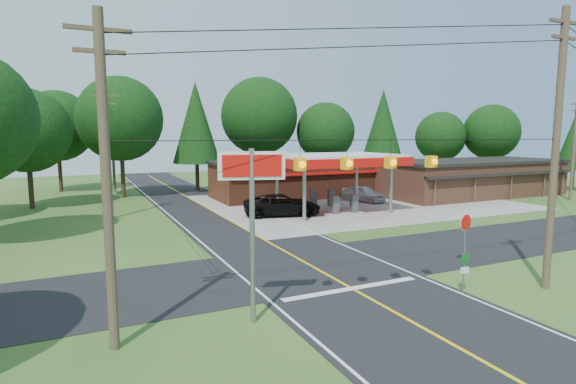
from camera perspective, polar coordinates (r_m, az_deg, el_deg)
name	(u,v)px	position (r m, az deg, el deg)	size (l,w,h in m)	color
ground	(312,267)	(22.52, 3.04, -9.44)	(120.00, 120.00, 0.00)	#2D581F
main_highway	(312,266)	(22.52, 3.04, -9.41)	(8.00, 120.00, 0.02)	black
cross_road	(312,266)	(22.51, 3.04, -9.40)	(70.00, 7.00, 0.02)	black
lane_center_yellow	(312,266)	(22.51, 3.04, -9.37)	(0.15, 110.00, 0.00)	yellow
gas_canopy	(334,162)	(37.39, 5.80, 3.87)	(10.60, 7.40, 4.88)	gray
convenience_store	(292,179)	(46.81, 0.51, 1.71)	(16.40, 7.55, 3.80)	brown
strip_building	(471,177)	(52.01, 22.25, 1.73)	(20.40, 8.75, 3.80)	#3D2219
utility_pole_near_right	(556,148)	(21.42, 30.86, 4.87)	(1.80, 0.30, 11.50)	#473828
utility_pole_near_left	(106,179)	(14.05, -22.08, 1.53)	(1.80, 0.30, 10.00)	#473828
utility_pole_far_left	(108,151)	(37.06, -21.84, 4.81)	(1.80, 0.30, 10.00)	#473828
utility_pole_far_right	(574,148)	(52.37, 32.56, 4.77)	(1.80, 0.30, 10.00)	#473828
utility_pole_north	(113,150)	(54.13, -21.35, 4.98)	(0.30, 0.30, 9.50)	#473828
overhead_beacons	(369,142)	(15.94, 10.31, 6.21)	(17.04, 2.04, 1.03)	black
treeline_backdrop	(202,124)	(44.39, -10.93, 8.48)	(70.27, 51.59, 13.30)	#332316
suv_car	(282,205)	(36.02, -0.75, -1.68)	(6.17, 6.17, 1.71)	black
sedan_car	(363,194)	(44.22, 9.55, -0.19)	(4.62, 4.62, 1.58)	silver
big_stop_sign	(252,197)	(15.06, -4.59, -0.66)	(2.17, 0.72, 6.03)	gray
octagonal_stop_sign	(466,226)	(23.93, 21.62, -4.09)	(0.90, 0.21, 2.63)	gray
route_sign_post	(464,267)	(19.84, 21.49, -8.84)	(0.40, 0.11, 1.93)	gray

